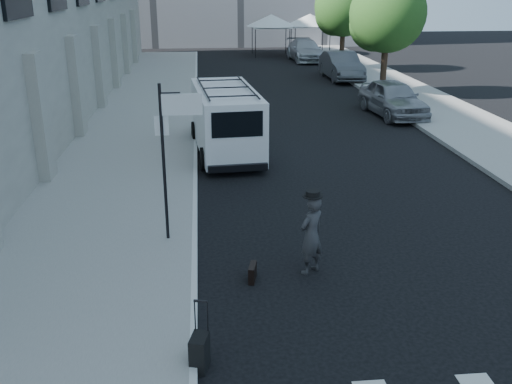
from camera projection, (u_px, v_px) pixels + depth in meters
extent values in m
plane|color=black|center=(306.00, 314.00, 10.25)|extent=(120.00, 120.00, 0.00)
cube|color=gray|center=(144.00, 117.00, 24.78)|extent=(4.50, 48.00, 0.15)
cube|color=gray|center=(408.00, 95.00, 29.71)|extent=(4.00, 56.00, 0.15)
cylinder|color=black|center=(164.00, 164.00, 12.35)|extent=(0.07, 0.07, 3.50)
cube|color=white|center=(162.00, 126.00, 12.07)|extent=(0.30, 0.03, 0.42)
cube|color=white|center=(182.00, 105.00, 11.94)|extent=(0.85, 0.06, 0.45)
cylinder|color=black|center=(384.00, 69.00, 29.13)|extent=(0.32, 0.32, 2.80)
sphere|color=#164315|center=(388.00, 14.00, 28.18)|extent=(3.80, 3.80, 3.80)
sphere|color=#164315|center=(376.00, 25.00, 28.90)|extent=(2.66, 2.66, 2.66)
cylinder|color=black|center=(342.00, 50.00, 37.53)|extent=(0.32, 0.32, 2.80)
sphere|color=#164315|center=(344.00, 6.00, 36.58)|extent=(3.80, 3.80, 3.80)
sphere|color=#164315|center=(335.00, 15.00, 37.30)|extent=(2.66, 2.66, 2.66)
cylinder|color=black|center=(255.00, 44.00, 44.27)|extent=(0.06, 0.06, 2.20)
cylinder|color=black|center=(291.00, 43.00, 44.53)|extent=(0.06, 0.06, 2.20)
cylinder|color=black|center=(252.00, 40.00, 46.89)|extent=(0.06, 0.06, 2.20)
cylinder|color=black|center=(286.00, 40.00, 47.14)|extent=(0.06, 0.06, 2.20)
cube|color=white|center=(271.00, 27.00, 45.31)|extent=(3.00, 3.00, 0.12)
cone|color=white|center=(271.00, 20.00, 45.14)|extent=(4.00, 4.00, 0.90)
cylinder|color=black|center=(295.00, 42.00, 45.03)|extent=(0.06, 0.06, 2.20)
cylinder|color=black|center=(330.00, 42.00, 45.28)|extent=(0.06, 0.06, 2.20)
cylinder|color=black|center=(290.00, 39.00, 47.64)|extent=(0.06, 0.06, 2.20)
cylinder|color=black|center=(323.00, 39.00, 47.90)|extent=(0.06, 0.06, 2.20)
cube|color=white|center=(310.00, 26.00, 46.07)|extent=(3.00, 3.00, 0.12)
cone|color=white|center=(310.00, 20.00, 45.89)|extent=(4.00, 4.00, 0.90)
imported|color=#313133|center=(311.00, 235.00, 11.45)|extent=(0.72, 0.69, 1.67)
cube|color=black|center=(252.00, 273.00, 11.36)|extent=(0.21, 0.46, 0.34)
cube|color=black|center=(200.00, 353.00, 8.72)|extent=(0.34, 0.44, 0.57)
cylinder|color=black|center=(195.00, 316.00, 8.71)|extent=(0.02, 0.02, 0.54)
cylinder|color=black|center=(208.00, 317.00, 8.68)|extent=(0.02, 0.02, 0.54)
cube|color=black|center=(201.00, 301.00, 8.60)|extent=(0.22, 0.08, 0.03)
cube|color=white|center=(226.00, 119.00, 19.44)|extent=(2.36, 5.36, 2.03)
cube|color=white|center=(217.00, 115.00, 22.23)|extent=(1.90, 1.02, 1.06)
cube|color=black|center=(237.00, 124.00, 16.90)|extent=(1.55, 0.21, 0.77)
cylinder|color=black|center=(196.00, 131.00, 21.27)|extent=(0.33, 0.75, 0.73)
cylinder|color=black|center=(244.00, 129.00, 21.58)|extent=(0.33, 0.75, 0.73)
cylinder|color=black|center=(205.00, 159.00, 17.97)|extent=(0.33, 0.75, 0.73)
cylinder|color=black|center=(262.00, 156.00, 18.28)|extent=(0.33, 0.75, 0.73)
imported|color=gray|center=(393.00, 98.00, 25.17)|extent=(2.26, 4.75, 1.57)
imported|color=#4C4E53|center=(341.00, 66.00, 34.57)|extent=(1.85, 5.03, 1.65)
imported|color=#B4B8BD|center=(305.00, 50.00, 42.75)|extent=(2.42, 5.41, 1.54)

